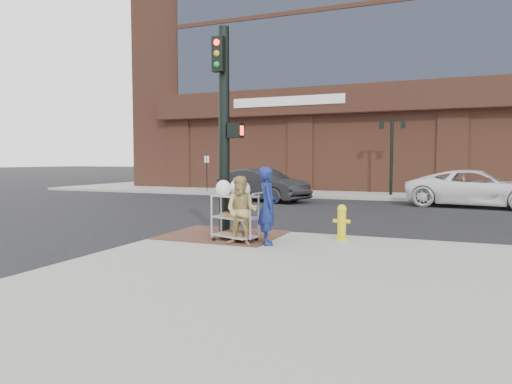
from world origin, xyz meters
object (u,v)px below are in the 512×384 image
at_px(woman_blue, 268,206).
at_px(traffic_signal_pole, 225,125).
at_px(sedan_dark, 262,185).
at_px(minivan_white, 477,188).
at_px(fire_hydrant, 342,222).
at_px(utility_cart, 235,213).
at_px(lamp_post, 392,148).
at_px(pedestrian_tan, 242,211).

bearing_deg(woman_blue, traffic_signal_pole, 37.86).
distance_m(sedan_dark, minivan_white, 9.55).
bearing_deg(traffic_signal_pole, fire_hydrant, 10.51).
relative_size(woman_blue, fire_hydrant, 2.06).
height_order(traffic_signal_pole, utility_cart, traffic_signal_pole).
bearing_deg(fire_hydrant, lamp_post, 91.04).
xyz_separation_m(minivan_white, fire_hydrant, (-3.61, -11.05, -0.22)).
bearing_deg(utility_cart, lamp_post, 82.82).
relative_size(lamp_post, minivan_white, 0.70).
height_order(woman_blue, sedan_dark, woman_blue).
bearing_deg(lamp_post, utility_cart, -97.18).
relative_size(minivan_white, fire_hydrant, 6.88).
distance_m(lamp_post, minivan_white, 5.64).
bearing_deg(pedestrian_tan, traffic_signal_pole, 129.44).
distance_m(sedan_dark, fire_hydrant, 11.89).
xyz_separation_m(lamp_post, utility_cart, (-1.98, -15.72, -1.83)).
bearing_deg(pedestrian_tan, woman_blue, 24.52).
relative_size(lamp_post, sedan_dark, 0.83).
relative_size(traffic_signal_pole, woman_blue, 2.93).
bearing_deg(sedan_dark, minivan_white, -66.40).
xyz_separation_m(minivan_white, utility_cart, (-5.85, -12.06, -0.00)).
distance_m(lamp_post, fire_hydrant, 14.86).
relative_size(woman_blue, utility_cart, 1.21).
xyz_separation_m(utility_cart, fire_hydrant, (2.25, 1.00, -0.22)).
distance_m(pedestrian_tan, sedan_dark, 12.41).
xyz_separation_m(lamp_post, traffic_signal_pole, (-2.48, -15.23, 0.21)).
relative_size(traffic_signal_pole, utility_cart, 3.54).
relative_size(woman_blue, pedestrian_tan, 1.13).
height_order(traffic_signal_pole, woman_blue, traffic_signal_pole).
height_order(utility_cart, fire_hydrant, utility_cart).
distance_m(pedestrian_tan, utility_cart, 0.55).
bearing_deg(sedan_dark, fire_hydrant, -131.01).
bearing_deg(fire_hydrant, woman_blue, -140.45).
xyz_separation_m(woman_blue, pedestrian_tan, (-0.50, -0.27, -0.10)).
bearing_deg(minivan_white, utility_cart, 161.30).
relative_size(traffic_signal_pole, fire_hydrant, 6.04).
xyz_separation_m(traffic_signal_pole, utility_cart, (0.50, -0.50, -2.04)).
xyz_separation_m(lamp_post, woman_blue, (-1.13, -15.87, -1.61)).
bearing_deg(fire_hydrant, traffic_signal_pole, -169.49).
bearing_deg(traffic_signal_pole, minivan_white, 61.22).
height_order(minivan_white, utility_cart, minivan_white).
bearing_deg(minivan_white, lamp_post, 53.78).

